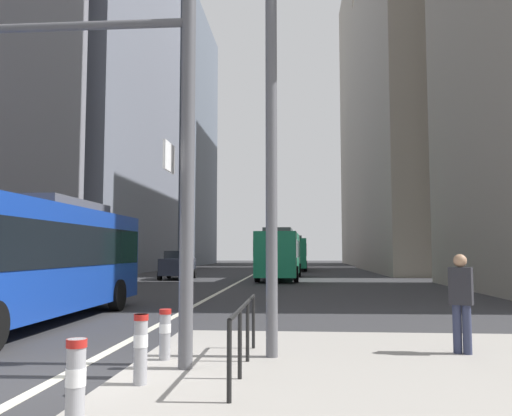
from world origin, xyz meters
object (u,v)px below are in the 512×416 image
Objects in this scene: bollard_back at (165,331)px; traffic_signal_gantry at (71,115)px; car_receding_far at (290,259)px; city_bus_blue_oncoming at (27,254)px; car_oncoming_mid at (178,265)px; bollard_right at (141,345)px; pedestrian_waiting at (461,298)px; car_receding_near at (289,258)px; city_bus_red_distant at (292,252)px; bollard_left at (76,384)px; street_lamp_post at (271,59)px; city_bus_red_receding at (280,252)px.

traffic_signal_gantry is at bearing -155.90° from bollard_back.
city_bus_blue_oncoming is at bearing -97.14° from car_receding_far.
car_oncoming_mid is at bearing 99.32° from traffic_signal_gantry.
pedestrian_waiting is at bearing 26.81° from bollard_right.
car_oncoming_mid is at bearing -102.90° from car_receding_near.
city_bus_red_distant is 11.51× the size of bollard_right.
car_receding_near is at bearing 77.10° from car_oncoming_mid.
bollard_left is (6.05, -30.94, -0.32)m from car_oncoming_mid.
street_lamp_post reaches higher than city_bus_blue_oncoming.
bollard_left is 3.68m from bollard_back.
car_receding_far is at bearing 82.86° from city_bus_blue_oncoming.
car_receding_far is 2.62× the size of pedestrian_waiting.
city_bus_blue_oncoming is 49.93m from car_receding_far.
city_bus_blue_oncoming is at bearing 120.56° from bollard_left.
pedestrian_waiting is at bearing -86.27° from car_receding_near.
traffic_signal_gantry is 7.33× the size of bollard_back.
car_oncoming_mid is 32.37m from car_receding_near.
city_bus_red_distant is 44.60m from street_lamp_post.
traffic_signal_gantry reaches higher than bollard_left.
city_bus_red_distant is (6.52, 40.26, -0.00)m from city_bus_blue_oncoming.
city_bus_blue_oncoming is 6.62m from traffic_signal_gantry.
car_receding_near is 0.95× the size of car_receding_far.
city_bus_red_receding is at bearing 91.51° from street_lamp_post.
car_oncoming_mid is 27.92m from bollard_back.
bollard_back is 0.48× the size of pedestrian_waiting.
street_lamp_post reaches higher than city_bus_red_receding.
city_bus_blue_oncoming is 6.76m from bollard_back.
city_bus_red_receding is (5.83, 23.04, -0.00)m from city_bus_blue_oncoming.
car_oncoming_mid and car_receding_near have the same top height.
car_oncoming_mid is 28.57m from pedestrian_waiting.
city_bus_red_receding is 27.04m from pedestrian_waiting.
pedestrian_waiting is (3.77, -57.92, 0.12)m from car_receding_near.
car_receding_far is at bearing 87.07° from traffic_signal_gantry.
car_oncoming_mid reaches higher than bollard_left.
traffic_signal_gantry is 3.81m from bollard_back.
city_bus_red_receding is 2.43× the size of car_oncoming_mid.
bollard_left is 1.14× the size of bollard_back.
city_bus_blue_oncoming is 6.57× the size of pedestrian_waiting.
car_receding_near is at bearing 91.93° from city_bus_red_distant.
city_bus_red_receding reaches higher than bollard_back.
pedestrian_waiting is (11.00, -26.37, 0.12)m from car_oncoming_mid.
city_bus_red_distant is 44.90m from bollard_back.
bollard_right is at bearing -92.02° from city_bus_red_distant.
traffic_signal_gantry is 4.81m from bollard_left.
street_lamp_post is 5.00m from bollard_back.
pedestrian_waiting reaches higher than bollard_right.
bollard_back is (-1.73, -0.38, -4.68)m from street_lamp_post.
city_bus_blue_oncoming is 1.04× the size of city_bus_red_receding.
bollard_left is at bearing -91.94° from city_bus_red_distant.
street_lamp_post is at bearing -89.97° from city_bus_red_distant.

